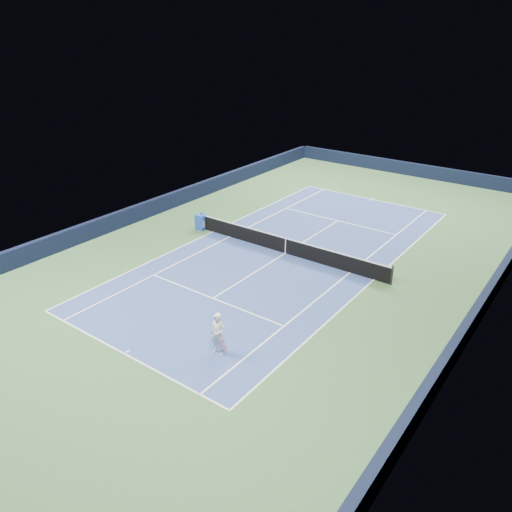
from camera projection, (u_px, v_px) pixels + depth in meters
The scene contains 19 objects.
ground at pixel (285, 253), 28.76m from camera, with size 40.00×40.00×0.00m, color #345A31.
wall_far at pixel (411, 169), 42.98m from camera, with size 22.00×0.35×1.10m, color black.
wall_right at pixel (484, 302), 22.74m from camera, with size 0.35×40.00×1.10m, color black.
wall_left at pixel (154, 207), 34.31m from camera, with size 0.35×40.00×1.10m, color black.
court_surface at pixel (285, 253), 28.76m from camera, with size 10.97×23.77×0.01m, color navy.
baseline_far at pixel (372, 199), 37.42m from camera, with size 10.97×0.08×0.00m, color white.
baseline_near at pixel (124, 354), 20.10m from camera, with size 10.97×0.08×0.00m, color white.
sideline_doubles_right at pixel (374, 280), 25.83m from camera, with size 0.08×23.77×0.00m, color white.
sideline_doubles_left at pixel (213, 232), 31.69m from camera, with size 0.08×23.77×0.00m, color white.
sideline_singles_right at pixel (350, 272), 26.56m from camera, with size 0.08×23.77×0.00m, color white.
sideline_singles_left at pixel (230, 237), 30.96m from camera, with size 0.08×23.77×0.00m, color white.
service_line_far at pixel (338, 221), 33.42m from camera, with size 8.23×0.08×0.00m, color white.
service_line_near at pixel (213, 298), 24.09m from camera, with size 8.23×0.08×0.00m, color white.
center_service_line at pixel (285, 253), 28.76m from camera, with size 0.08×12.80×0.00m, color white.
center_mark_far at pixel (371, 200), 37.31m from camera, with size 0.08×0.30×0.00m, color white.
center_mark_near at pixel (127, 352), 20.21m from camera, with size 0.08×0.30×0.00m, color white.
tennis_net at pixel (286, 245), 28.55m from camera, with size 12.90×0.10×1.07m.
sponsor_cube at pixel (201, 222), 31.90m from camera, with size 0.65×0.59×0.99m.
tennis_player at pixel (218, 334), 19.76m from camera, with size 0.84×1.30×1.82m.
Camera 1 is at (14.05, -22.02, 12.17)m, focal length 35.00 mm.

